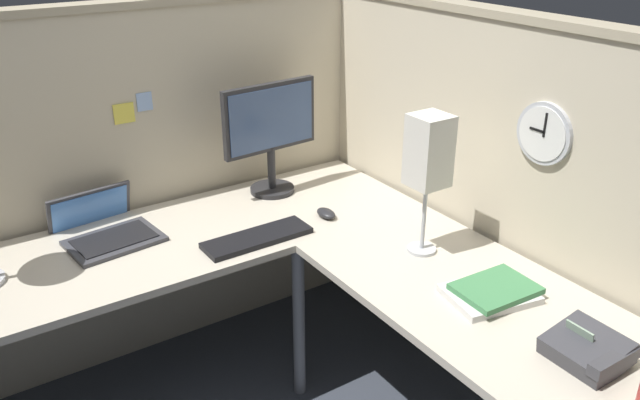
{
  "coord_description": "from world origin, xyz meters",
  "views": [
    {
      "loc": [
        -0.97,
        -1.7,
        1.91
      ],
      "look_at": [
        0.21,
        0.08,
        0.93
      ],
      "focal_mm": 35.93,
      "sensor_mm": 36.0,
      "label": 1
    }
  ],
  "objects_px": {
    "monitor": "(271,130)",
    "keyboard": "(257,238)",
    "computer_mouse": "(326,213)",
    "wall_clock": "(545,133)",
    "desk_lamp_paper": "(429,155)",
    "laptop": "(104,228)",
    "office_phone": "(589,351)",
    "book_stack": "(492,292)"
  },
  "relations": [
    {
      "from": "monitor",
      "to": "desk_lamp_paper",
      "type": "xyz_separation_m",
      "value": [
        0.19,
        -0.79,
        0.09
      ]
    },
    {
      "from": "desk_lamp_paper",
      "to": "monitor",
      "type": "bearing_deg",
      "value": 103.81
    },
    {
      "from": "laptop",
      "to": "office_phone",
      "type": "relative_size",
      "value": 2.02
    },
    {
      "from": "computer_mouse",
      "to": "laptop",
      "type": "bearing_deg",
      "value": 156.29
    },
    {
      "from": "computer_mouse",
      "to": "desk_lamp_paper",
      "type": "xyz_separation_m",
      "value": [
        0.14,
        -0.44,
        0.37
      ]
    },
    {
      "from": "office_phone",
      "to": "desk_lamp_paper",
      "type": "bearing_deg",
      "value": 86.68
    },
    {
      "from": "monitor",
      "to": "computer_mouse",
      "type": "bearing_deg",
      "value": -81.19
    },
    {
      "from": "monitor",
      "to": "wall_clock",
      "type": "distance_m",
      "value": 1.16
    },
    {
      "from": "monitor",
      "to": "laptop",
      "type": "distance_m",
      "value": 0.81
    },
    {
      "from": "monitor",
      "to": "desk_lamp_paper",
      "type": "height_order",
      "value": "desk_lamp_paper"
    },
    {
      "from": "keyboard",
      "to": "computer_mouse",
      "type": "xyz_separation_m",
      "value": [
        0.34,
        0.02,
        0.01
      ]
    },
    {
      "from": "keyboard",
      "to": "computer_mouse",
      "type": "height_order",
      "value": "computer_mouse"
    },
    {
      "from": "keyboard",
      "to": "office_phone",
      "type": "distance_m",
      "value": 1.24
    },
    {
      "from": "keyboard",
      "to": "office_phone",
      "type": "bearing_deg",
      "value": -70.2
    },
    {
      "from": "laptop",
      "to": "desk_lamp_paper",
      "type": "xyz_separation_m",
      "value": [
        0.96,
        -0.8,
        0.36
      ]
    },
    {
      "from": "book_stack",
      "to": "computer_mouse",
      "type": "bearing_deg",
      "value": 98.37
    },
    {
      "from": "desk_lamp_paper",
      "to": "wall_clock",
      "type": "distance_m",
      "value": 0.4
    },
    {
      "from": "computer_mouse",
      "to": "office_phone",
      "type": "distance_m",
      "value": 1.19
    },
    {
      "from": "office_phone",
      "to": "book_stack",
      "type": "xyz_separation_m",
      "value": [
        0.02,
        0.38,
        -0.02
      ]
    },
    {
      "from": "computer_mouse",
      "to": "monitor",
      "type": "bearing_deg",
      "value": 98.81
    },
    {
      "from": "keyboard",
      "to": "computer_mouse",
      "type": "relative_size",
      "value": 4.13
    },
    {
      "from": "desk_lamp_paper",
      "to": "keyboard",
      "type": "bearing_deg",
      "value": 139.13
    },
    {
      "from": "wall_clock",
      "to": "office_phone",
      "type": "bearing_deg",
      "value": -124.2
    },
    {
      "from": "computer_mouse",
      "to": "office_phone",
      "type": "height_order",
      "value": "office_phone"
    },
    {
      "from": "keyboard",
      "to": "book_stack",
      "type": "distance_m",
      "value": 0.91
    },
    {
      "from": "desk_lamp_paper",
      "to": "laptop",
      "type": "bearing_deg",
      "value": 140.28
    },
    {
      "from": "monitor",
      "to": "laptop",
      "type": "height_order",
      "value": "monitor"
    },
    {
      "from": "computer_mouse",
      "to": "wall_clock",
      "type": "distance_m",
      "value": 0.93
    },
    {
      "from": "laptop",
      "to": "computer_mouse",
      "type": "height_order",
      "value": "laptop"
    },
    {
      "from": "laptop",
      "to": "computer_mouse",
      "type": "xyz_separation_m",
      "value": [
        0.82,
        -0.36,
        -0.01
      ]
    },
    {
      "from": "keyboard",
      "to": "book_stack",
      "type": "bearing_deg",
      "value": -60.39
    },
    {
      "from": "wall_clock",
      "to": "monitor",
      "type": "bearing_deg",
      "value": 115.59
    },
    {
      "from": "office_phone",
      "to": "wall_clock",
      "type": "relative_size",
      "value": 0.94
    },
    {
      "from": "monitor",
      "to": "keyboard",
      "type": "height_order",
      "value": "monitor"
    },
    {
      "from": "desk_lamp_paper",
      "to": "wall_clock",
      "type": "height_order",
      "value": "wall_clock"
    },
    {
      "from": "keyboard",
      "to": "wall_clock",
      "type": "bearing_deg",
      "value": -40.79
    },
    {
      "from": "monitor",
      "to": "book_stack",
      "type": "distance_m",
      "value": 1.2
    },
    {
      "from": "monitor",
      "to": "book_stack",
      "type": "height_order",
      "value": "monitor"
    },
    {
      "from": "monitor",
      "to": "office_phone",
      "type": "bearing_deg",
      "value": -84.4
    },
    {
      "from": "office_phone",
      "to": "laptop",
      "type": "bearing_deg",
      "value": 120.6
    },
    {
      "from": "computer_mouse",
      "to": "office_phone",
      "type": "bearing_deg",
      "value": -85.37
    },
    {
      "from": "laptop",
      "to": "desk_lamp_paper",
      "type": "relative_size",
      "value": 0.79
    }
  ]
}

